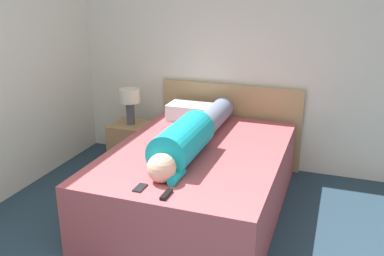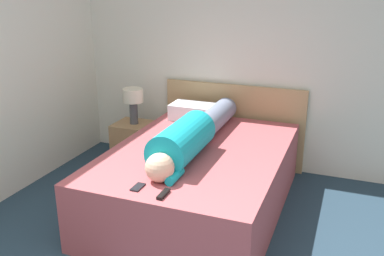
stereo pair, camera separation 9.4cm
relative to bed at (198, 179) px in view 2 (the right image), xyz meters
name	(u,v)px [view 2 (the right image)]	position (x,y,z in m)	size (l,w,h in m)	color
wall_back	(258,51)	(0.23, 1.19, 1.01)	(5.25, 0.06, 2.60)	silver
bed	(198,179)	(0.00, 0.00, 0.00)	(1.47, 2.08, 0.58)	#A84C51
headboard	(233,125)	(0.00, 1.12, 0.17)	(1.59, 0.04, 0.93)	tan
nightstand	(135,143)	(-1.05, 0.74, -0.05)	(0.44, 0.39, 0.47)	#A37A51
table_lamp	(133,99)	(-1.05, 0.74, 0.47)	(0.22, 0.22, 0.40)	#4C4C51
person_lying	(193,135)	(-0.04, -0.03, 0.43)	(0.33, 1.80, 0.33)	#DBB293
pillow_near_headboard	(199,112)	(-0.29, 0.81, 0.38)	(0.60, 0.30, 0.17)	white
tv_remote	(163,194)	(0.08, -0.90, 0.30)	(0.04, 0.15, 0.02)	black
cell_phone	(138,187)	(-0.15, -0.86, 0.30)	(0.06, 0.13, 0.01)	black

